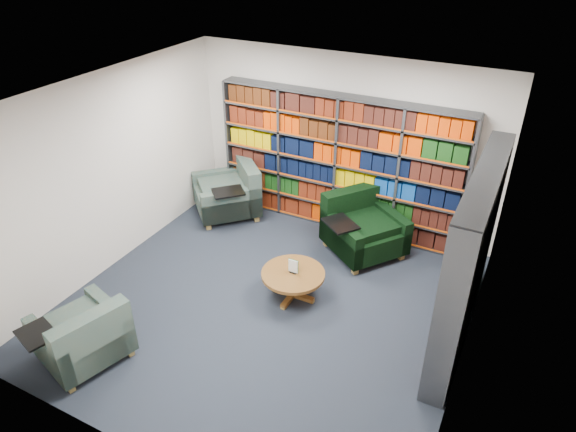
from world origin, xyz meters
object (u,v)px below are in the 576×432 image
at_px(coffee_table, 293,278).
at_px(chair_teal_left, 232,194).
at_px(chair_green_right, 361,228).
at_px(chair_teal_front, 85,338).

bearing_deg(coffee_table, chair_teal_left, 141.18).
relative_size(chair_green_right, coffee_table, 1.67).
distance_m(chair_green_right, chair_teal_front, 4.15).
bearing_deg(chair_green_right, chair_teal_front, -119.05).
xyz_separation_m(chair_teal_left, coffee_table, (1.96, -1.58, -0.05)).
bearing_deg(chair_teal_front, chair_green_right, 60.95).
distance_m(chair_teal_left, coffee_table, 2.52).
distance_m(chair_teal_left, chair_green_right, 2.37).
bearing_deg(chair_teal_left, coffee_table, -38.82).
distance_m(chair_teal_front, coffee_table, 2.66).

